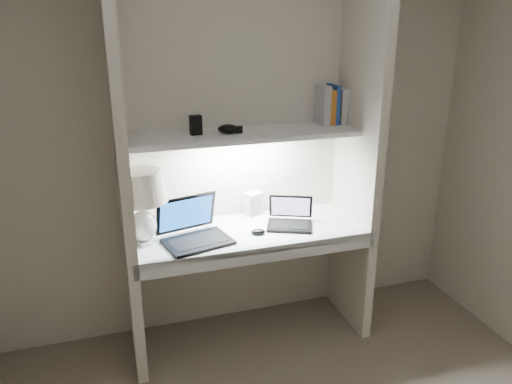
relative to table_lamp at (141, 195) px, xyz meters
name	(u,v)px	position (x,y,z in m)	size (l,w,h in m)	color
back_wall	(236,144)	(0.64, 0.28, 0.18)	(3.20, 0.01, 2.50)	beige
alcove_panel_left	(122,166)	(-0.09, 0.01, 0.18)	(0.06, 0.55, 2.50)	beige
alcove_panel_right	(359,146)	(1.37, 0.01, 0.18)	(0.06, 0.55, 2.50)	beige
desk	(249,232)	(0.64, 0.01, -0.32)	(1.40, 0.55, 0.04)	white
desk_apron	(262,254)	(0.64, -0.25, -0.35)	(1.46, 0.03, 0.10)	silver
shelf	(244,135)	(0.64, 0.10, 0.28)	(1.40, 0.36, 0.03)	silver
strip_light	(244,139)	(0.64, 0.10, 0.26)	(0.60, 0.04, 0.01)	white
table_lamp	(141,195)	(0.00, 0.00, 0.00)	(0.30, 0.30, 0.44)	white
laptop_main	(193,231)	(0.28, -0.04, -0.24)	(0.44, 0.41, 0.25)	black
laptop_netbook	(290,219)	(0.91, 0.00, -0.26)	(0.35, 0.33, 0.18)	black
speaker	(254,204)	(0.74, 0.23, -0.22)	(0.11, 0.08, 0.16)	silver
mouse	(258,232)	(0.67, -0.08, -0.28)	(0.09, 0.06, 0.03)	black
cable_coil	(280,224)	(0.84, 0.01, -0.29)	(0.10, 0.10, 0.01)	black
sticky_note	(193,237)	(0.28, -0.01, -0.30)	(0.08, 0.08, 0.00)	yellow
book_row	(335,105)	(1.29, 0.20, 0.41)	(0.24, 0.17, 0.25)	silver
shelf_box	(196,125)	(0.35, 0.13, 0.35)	(0.07, 0.05, 0.12)	black
shelf_gadget	(228,129)	(0.54, 0.11, 0.32)	(0.13, 0.09, 0.05)	black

